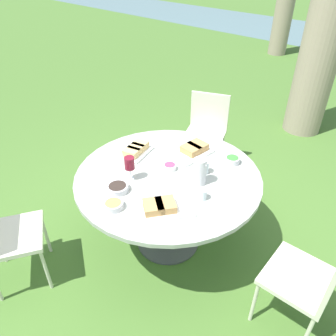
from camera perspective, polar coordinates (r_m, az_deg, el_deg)
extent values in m
plane|color=#446B2B|center=(3.11, 0.00, -12.52)|extent=(40.00, 40.00, 0.00)
cylinder|color=#4C4C51|center=(3.10, 0.00, -12.41)|extent=(0.56, 0.56, 0.02)
cylinder|color=#4C4C51|center=(2.85, 0.00, -7.44)|extent=(0.11, 0.11, 0.71)
cylinder|color=#9EA399|center=(2.61, 0.00, -1.40)|extent=(1.48, 1.48, 0.03)
cube|color=beige|center=(2.45, 21.80, -17.27)|extent=(0.44, 0.46, 0.04)
cylinder|color=beige|center=(2.77, 18.68, -16.02)|extent=(0.03, 0.03, 0.43)
cylinder|color=beige|center=(2.54, 14.77, -21.62)|extent=(0.03, 0.03, 0.43)
cylinder|color=beige|center=(2.74, 26.00, -19.20)|extent=(0.03, 0.03, 0.43)
cylinder|color=beige|center=(2.51, 22.96, -25.34)|extent=(0.03, 0.03, 0.43)
cube|color=beige|center=(3.78, 6.32, 5.59)|extent=(0.57, 0.56, 0.04)
cube|color=beige|center=(3.85, 7.26, 9.88)|extent=(0.42, 0.20, 0.42)
cylinder|color=beige|center=(3.79, 2.56, 1.72)|extent=(0.03, 0.03, 0.43)
cylinder|color=beige|center=(3.72, 8.30, 0.61)|extent=(0.03, 0.03, 0.43)
cylinder|color=beige|center=(4.09, 4.10, 4.39)|extent=(0.03, 0.03, 0.43)
cylinder|color=beige|center=(4.03, 9.45, 3.40)|extent=(0.03, 0.03, 0.43)
cube|color=beige|center=(2.79, -25.26, -10.62)|extent=(0.59, 0.58, 0.04)
cylinder|color=beige|center=(2.78, -20.46, -16.28)|extent=(0.03, 0.03, 0.43)
cylinder|color=beige|center=(3.05, -20.50, -10.71)|extent=(0.03, 0.03, 0.43)
cylinder|color=silver|center=(2.46, 5.60, -0.58)|extent=(0.10, 0.10, 0.22)
cone|color=silver|center=(2.39, 6.55, 0.77)|extent=(0.02, 0.02, 0.03)
cylinder|color=silver|center=(2.56, -6.51, -1.84)|extent=(0.06, 0.06, 0.01)
cylinder|color=silver|center=(2.53, -6.59, -0.93)|extent=(0.01, 0.01, 0.09)
cylinder|color=maroon|center=(2.48, -6.73, 0.86)|extent=(0.08, 0.08, 0.10)
cube|color=white|center=(2.84, 4.00, 2.54)|extent=(0.27, 0.39, 0.02)
cube|color=#B2844C|center=(2.87, 5.19, 3.80)|extent=(0.16, 0.14, 0.06)
cube|color=#B2844C|center=(2.82, 4.03, 3.22)|extent=(0.16, 0.14, 0.06)
cube|color=white|center=(2.26, -0.41, -7.16)|extent=(0.40, 0.43, 0.02)
cube|color=#B2844C|center=(2.23, -2.56, -6.75)|extent=(0.19, 0.19, 0.05)
cube|color=#B2844C|center=(2.24, -0.42, -6.46)|extent=(0.19, 0.19, 0.05)
cube|color=white|center=(2.86, -5.55, 2.70)|extent=(0.26, 0.34, 0.02)
cube|color=tan|center=(2.89, -4.86, 3.98)|extent=(0.15, 0.13, 0.06)
cube|color=tan|center=(2.84, -5.59, 3.35)|extent=(0.15, 0.13, 0.06)
cube|color=tan|center=(2.79, -6.34, 2.69)|extent=(0.15, 0.13, 0.06)
cylinder|color=silver|center=(2.31, -9.49, -6.40)|extent=(0.14, 0.14, 0.04)
cylinder|color=#E0C147|center=(2.30, -9.52, -6.15)|extent=(0.11, 0.11, 0.02)
cylinder|color=silver|center=(2.77, 11.12, 1.35)|extent=(0.12, 0.12, 0.05)
cylinder|color=#387533|center=(2.76, 11.16, 1.62)|extent=(0.10, 0.10, 0.02)
cylinder|color=silver|center=(2.45, -8.76, -3.49)|extent=(0.16, 0.16, 0.05)
cylinder|color=#2D231E|center=(2.44, -8.79, -3.23)|extent=(0.13, 0.13, 0.02)
cylinder|color=white|center=(2.64, 0.30, 0.20)|extent=(0.11, 0.11, 0.04)
cylinder|color=#D6385B|center=(2.64, 0.31, 0.44)|extent=(0.09, 0.09, 0.02)
cylinder|color=silver|center=(2.35, 5.99, -4.58)|extent=(0.06, 0.06, 0.08)
cylinder|color=silver|center=(2.60, 6.32, 0.16)|extent=(0.07, 0.07, 0.11)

